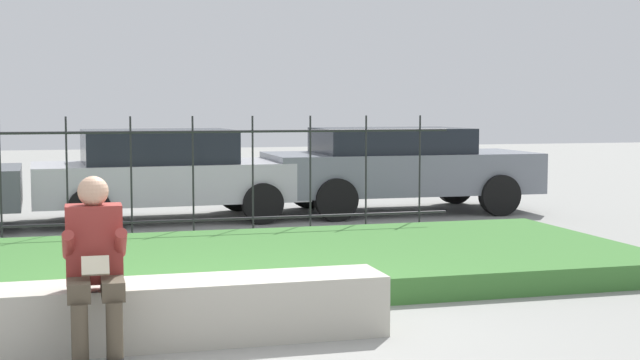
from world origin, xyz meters
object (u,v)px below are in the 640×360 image
object	(u,v)px
stone_bench	(192,314)
car_parked_right	(398,166)
person_seated_reader	(95,261)
car_parked_center	(166,172)

from	to	relation	value
stone_bench	car_parked_right	distance (m)	8.38
person_seated_reader	car_parked_right	bearing A→B (deg)	56.30
stone_bench	car_parked_center	xyz separation A→B (m)	(0.52, 7.09, 0.52)
stone_bench	car_parked_center	size ratio (longest dim) A/B	0.71
person_seated_reader	car_parked_right	world-z (taller)	car_parked_right
person_seated_reader	car_parked_center	world-z (taller)	car_parked_center
person_seated_reader	car_parked_center	distance (m)	7.51
stone_bench	person_seated_reader	xyz separation A→B (m)	(-0.70, -0.31, 0.48)
car_parked_center	car_parked_right	xyz separation A→B (m)	(3.77, 0.08, 0.02)
person_seated_reader	car_parked_right	size ratio (longest dim) A/B	0.29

